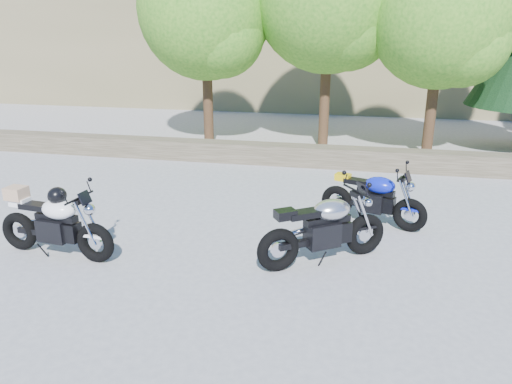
% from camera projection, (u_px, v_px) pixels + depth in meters
% --- Properties ---
extents(ground, '(90.00, 90.00, 0.00)m').
position_uv_depth(ground, '(230.00, 259.00, 7.55)').
color(ground, gray).
rests_on(ground, ground).
extents(stone_wall, '(22.00, 0.55, 0.50)m').
position_uv_depth(stone_wall, '(285.00, 155.00, 12.58)').
color(stone_wall, '#494331').
rests_on(stone_wall, ground).
extents(tree_decid_left, '(3.67, 3.67, 5.62)m').
position_uv_depth(tree_decid_left, '(208.00, 14.00, 13.48)').
color(tree_decid_left, '#382314').
rests_on(tree_decid_left, ground).
extents(tree_decid_right, '(3.54, 3.54, 5.41)m').
position_uv_depth(tree_decid_right, '(446.00, 19.00, 12.16)').
color(tree_decid_right, '#382314').
rests_on(tree_decid_right, ground).
extents(silver_bike, '(1.84, 1.33, 1.06)m').
position_uv_depth(silver_bike, '(325.00, 230.00, 7.30)').
color(silver_bike, black).
rests_on(silver_bike, ground).
extents(white_bike, '(2.01, 0.63, 1.11)m').
position_uv_depth(white_bike, '(54.00, 222.00, 7.49)').
color(white_bike, black).
rests_on(white_bike, ground).
extents(blue_bike, '(1.86, 0.85, 0.97)m').
position_uv_depth(blue_bike, '(373.00, 199.00, 8.73)').
color(blue_bike, black).
rests_on(blue_bike, ground).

